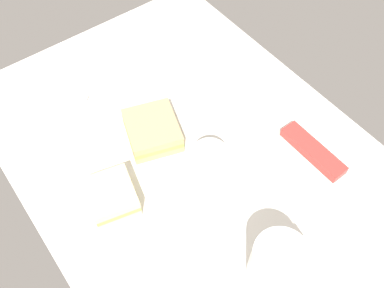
# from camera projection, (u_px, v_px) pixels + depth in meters

# --- Properties ---
(tabletop) EXTENTS (0.90, 0.64, 0.02)m
(tabletop) POSITION_uv_depth(u_px,v_px,m) (192.00, 155.00, 0.85)
(tabletop) COLOR beige
(tabletop) RESTS_ON ground
(coffee_mug_black) EXTENTS (0.09, 0.11, 0.10)m
(coffee_mug_black) POSITION_uv_depth(u_px,v_px,m) (277.00, 265.00, 0.66)
(coffee_mug_black) COLOR white
(coffee_mug_black) RESTS_ON tabletop
(sandwich_main) EXTENTS (0.11, 0.10, 0.04)m
(sandwich_main) POSITION_uv_depth(u_px,v_px,m) (111.00, 195.00, 0.77)
(sandwich_main) COLOR beige
(sandwich_main) RESTS_ON tabletop
(sandwich_side) EXTENTS (0.14, 0.13, 0.04)m
(sandwich_side) POSITION_uv_depth(u_px,v_px,m) (152.00, 130.00, 0.85)
(sandwich_side) COLOR tan
(sandwich_side) RESTS_ON tabletop
(glass_of_milk) EXTENTS (0.06, 0.06, 0.10)m
(glass_of_milk) POSITION_uv_depth(u_px,v_px,m) (209.00, 170.00, 0.77)
(glass_of_milk) COLOR silver
(glass_of_milk) RESTS_ON tabletop
(spoon) EXTENTS (0.03, 0.11, 0.01)m
(spoon) POSITION_uv_depth(u_px,v_px,m) (72.00, 102.00, 0.91)
(spoon) COLOR silver
(spoon) RESTS_ON tabletop
(snack_bar) EXTENTS (0.15, 0.04, 0.02)m
(snack_bar) POSITION_uv_depth(u_px,v_px,m) (313.00, 151.00, 0.83)
(snack_bar) COLOR red
(snack_bar) RESTS_ON tabletop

